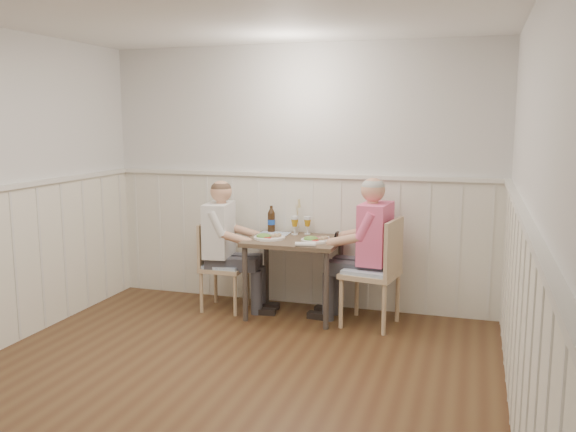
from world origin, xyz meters
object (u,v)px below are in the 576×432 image
object	(u,v)px
dining_table	(294,250)
diner_cream	(223,255)
beer_bottle	(271,220)
chair_right	(377,268)
grass_vase	(297,217)
chair_left	(219,262)
man_in_pink	(370,262)

from	to	relation	value
dining_table	diner_cream	xyz separation A→B (m)	(-0.72, -0.03, -0.10)
dining_table	beer_bottle	bearing A→B (deg)	140.03
chair_right	diner_cream	bearing A→B (deg)	178.33
chair_right	beer_bottle	world-z (taller)	beer_bottle
beer_bottle	grass_vase	distance (m)	0.26
dining_table	chair_left	world-z (taller)	chair_left
chair_right	diner_cream	world-z (taller)	diner_cream
beer_bottle	grass_vase	bearing A→B (deg)	7.67
dining_table	grass_vase	world-z (taller)	grass_vase
chair_right	grass_vase	world-z (taller)	grass_vase
chair_left	diner_cream	bearing A→B (deg)	-8.04
chair_right	chair_left	size ratio (longest dim) A/B	1.15
diner_cream	grass_vase	world-z (taller)	diner_cream
chair_right	beer_bottle	distance (m)	1.22
man_in_pink	chair_right	bearing A→B (deg)	-48.45
man_in_pink	grass_vase	world-z (taller)	man_in_pink
diner_cream	beer_bottle	xyz separation A→B (m)	(0.40, 0.30, 0.32)
dining_table	man_in_pink	size ratio (longest dim) A/B	0.64
dining_table	grass_vase	distance (m)	0.41
diner_cream	man_in_pink	bearing A→B (deg)	1.70
diner_cream	beer_bottle	world-z (taller)	diner_cream
chair_right	man_in_pink	distance (m)	0.12
chair_right	diner_cream	size ratio (longest dim) A/B	0.76
chair_right	grass_vase	xyz separation A→B (m)	(-0.87, 0.38, 0.37)
man_in_pink	grass_vase	bearing A→B (deg)	159.86
dining_table	diner_cream	size ratio (longest dim) A/B	0.67
dining_table	chair_right	world-z (taller)	chair_right
chair_right	man_in_pink	size ratio (longest dim) A/B	0.72
chair_left	diner_cream	size ratio (longest dim) A/B	0.66
chair_right	chair_left	bearing A→B (deg)	178.14
grass_vase	man_in_pink	bearing A→B (deg)	-20.14
diner_cream	chair_left	bearing A→B (deg)	171.96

